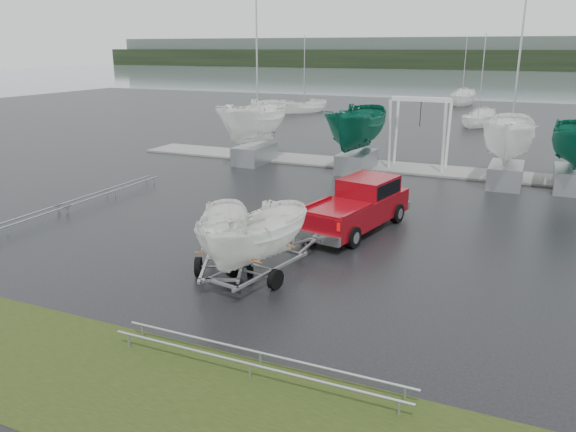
{
  "coord_description": "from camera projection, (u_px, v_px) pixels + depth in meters",
  "views": [
    {
      "loc": [
        8.98,
        -18.98,
        6.78
      ],
      "look_at": [
        1.47,
        -2.06,
        1.2
      ],
      "focal_mm": 35.0,
      "sensor_mm": 36.0,
      "label": 1
    }
  ],
  "objects": [
    {
      "name": "mast_rack_1",
      "position": [
        2.0,
        226.0,
        21.07
      ],
      "size": [
        0.56,
        6.5,
        0.06
      ],
      "rotation": [
        0.0,
        0.0,
        1.57
      ],
      "color": "#999CA1",
      "rests_on": "ground"
    },
    {
      "name": "mast_rack_2",
      "position": [
        255.0,
        358.0,
        12.08
      ],
      "size": [
        7.0,
        0.56,
        0.06
      ],
      "color": "#999CA1",
      "rests_on": "ground"
    },
    {
      "name": "boat_hoist",
      "position": [
        420.0,
        123.0,
        31.53
      ],
      "size": [
        3.3,
        2.18,
        4.12
      ],
      "color": "silver",
      "rests_on": "ground"
    },
    {
      "name": "ground_plane",
      "position": [
        275.0,
        227.0,
        22.05
      ],
      "size": [
        120.0,
        120.0,
        0.0
      ],
      "primitive_type": "plane",
      "color": "black",
      "rests_on": "ground"
    },
    {
      "name": "far_hill",
      "position": [
        515.0,
        53.0,
        176.39
      ],
      "size": [
        300.0,
        6.0,
        10.0
      ],
      "primitive_type": "cube",
      "color": "#4C5651",
      "rests_on": "ground"
    },
    {
      "name": "lake",
      "position": [
        493.0,
        83.0,
        109.57
      ],
      "size": [
        300.0,
        300.0,
        0.0
      ],
      "primitive_type": "plane",
      "color": "slate",
      "rests_on": "ground"
    },
    {
      "name": "moored_boat_2",
      "position": [
        477.0,
        126.0,
        50.37
      ],
      "size": [
        2.6,
        2.64,
        10.92
      ],
      "rotation": [
        0.0,
        0.0,
        2.94
      ],
      "color": "white",
      "rests_on": "ground"
    },
    {
      "name": "keelboat_2",
      "position": [
        513.0,
        108.0,
        27.52
      ],
      "size": [
        2.46,
        3.2,
        10.63
      ],
      "color": "#999CA1",
      "rests_on": "ground"
    },
    {
      "name": "trailer_hitched",
      "position": [
        257.0,
        194.0,
        16.23
      ],
      "size": [
        2.0,
        3.76,
        4.97
      ],
      "rotation": [
        0.0,
        0.0,
        -0.2
      ],
      "color": "#999CA1",
      "rests_on": "ground"
    },
    {
      "name": "keelboat_0",
      "position": [
        254.0,
        93.0,
        33.0
      ],
      "size": [
        2.64,
        3.2,
        10.82
      ],
      "color": "#999CA1",
      "rests_on": "ground"
    },
    {
      "name": "keelboat_1",
      "position": [
        359.0,
        98.0,
        30.73
      ],
      "size": [
        2.59,
        3.2,
        7.98
      ],
      "color": "#999CA1",
      "rests_on": "ground"
    },
    {
      "name": "pickup_truck",
      "position": [
        359.0,
        203.0,
        21.67
      ],
      "size": [
        3.02,
        5.97,
        1.89
      ],
      "rotation": [
        0.0,
        0.0,
        -0.2
      ],
      "color": "maroon",
      "rests_on": "ground"
    },
    {
      "name": "moored_boat_1",
      "position": [
        461.0,
        104.0,
        69.32
      ],
      "size": [
        2.83,
        2.9,
        11.67
      ],
      "rotation": [
        0.0,
        0.0,
        3.12
      ],
      "color": "white",
      "rests_on": "ground"
    },
    {
      "name": "mast_rack_0",
      "position": [
        111.0,
        190.0,
        26.32
      ],
      "size": [
        0.56,
        6.5,
        0.06
      ],
      "rotation": [
        0.0,
        0.0,
        1.57
      ],
      "color": "#999CA1",
      "rests_on": "ground"
    },
    {
      "name": "moored_boat_0",
      "position": [
        304.0,
        112.0,
        60.8
      ],
      "size": [
        3.11,
        3.13,
        10.96
      ],
      "rotation": [
        0.0,
        0.0,
        5.71
      ],
      "color": "white",
      "rests_on": "ground"
    },
    {
      "name": "dock",
      "position": [
        368.0,
        165.0,
        33.41
      ],
      "size": [
        30.0,
        3.0,
        0.12
      ],
      "primitive_type": "cube",
      "color": "gray",
      "rests_on": "ground"
    },
    {
      "name": "grass_verge",
      "position": [
        64.0,
        366.0,
        12.42
      ],
      "size": [
        40.0,
        40.0,
        0.0
      ],
      "primitive_type": "plane",
      "color": "black",
      "rests_on": "ground"
    },
    {
      "name": "trailer_parked",
      "position": [
        223.0,
        196.0,
        16.83
      ],
      "size": [
        2.55,
        3.77,
        4.57
      ],
      "rotation": [
        0.0,
        0.0,
        0.42
      ],
      "color": "#999CA1",
      "rests_on": "ground"
    },
    {
      "name": "treeline",
      "position": [
        513.0,
        60.0,
        169.97
      ],
      "size": [
        300.0,
        8.0,
        6.0
      ],
      "primitive_type": "cube",
      "color": "black",
      "rests_on": "ground"
    }
  ]
}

